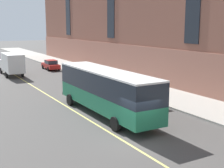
% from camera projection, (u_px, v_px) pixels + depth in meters
% --- Properties ---
extents(ground_plane, '(260.00, 260.00, 0.00)m').
position_uv_depth(ground_plane, '(138.00, 139.00, 19.42)').
color(ground_plane, '#4C4947').
extents(sidewalk, '(5.55, 160.00, 0.15)m').
position_uv_depth(sidewalk, '(208.00, 108.00, 26.44)').
color(sidewalk, '#ADA89E').
rests_on(sidewalk, ground).
extents(city_bus, '(2.83, 12.29, 3.58)m').
position_uv_depth(city_bus, '(105.00, 89.00, 24.21)').
color(city_bus, '#1E704C').
rests_on(city_bus, ground).
extents(parked_car_white_0, '(2.06, 4.65, 1.56)m').
position_uv_depth(parked_car_white_0, '(143.00, 96.00, 27.80)').
color(parked_car_white_0, silver).
rests_on(parked_car_white_0, ground).
extents(parked_car_red_1, '(1.99, 4.83, 1.56)m').
position_uv_depth(parked_car_red_1, '(51.00, 65.00, 49.44)').
color(parked_car_red_1, '#B21E19').
rests_on(parked_car_red_1, ground).
extents(parked_car_navy_2, '(2.05, 4.40, 1.56)m').
position_uv_depth(parked_car_navy_2, '(79.00, 74.00, 39.80)').
color(parked_car_navy_2, navy).
rests_on(parked_car_navy_2, ground).
extents(box_truck, '(2.48, 7.38, 3.16)m').
position_uv_depth(box_truck, '(12.00, 63.00, 43.21)').
color(box_truck, silver).
rests_on(box_truck, ground).
extents(lane_centerline, '(0.16, 140.00, 0.01)m').
position_uv_depth(lane_centerline, '(102.00, 128.00, 21.51)').
color(lane_centerline, '#E0D66B').
rests_on(lane_centerline, ground).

